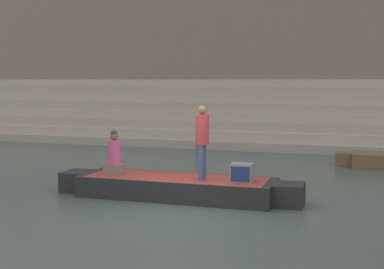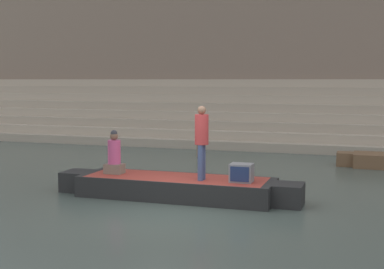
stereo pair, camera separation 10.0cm
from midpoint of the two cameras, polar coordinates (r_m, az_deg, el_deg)
The scene contains 8 objects.
ground_plane at distance 11.45m, azimuth -1.48°, elevation -8.29°, with size 120.00×120.00×0.00m, color #47544C.
ghat_steps at distance 23.57m, azimuth 8.85°, elevation 1.41°, with size 36.00×4.47×2.82m.
back_wall at distance 25.71m, azimuth 9.75°, elevation 9.33°, with size 34.20×1.28×8.83m.
rowboat_main at distance 12.78m, azimuth -1.89°, elevation -5.59°, with size 5.97×1.54×0.50m.
person_standing at distance 12.22m, azimuth 0.86°, elevation -0.29°, with size 0.32×0.32×1.71m.
person_rowing at distance 13.27m, azimuth -8.49°, elevation -2.27°, with size 0.44×0.35×1.08m.
tv_set at distance 12.14m, azimuth 5.13°, elevation -4.09°, with size 0.51×0.40×0.42m.
mooring_post at distance 19.40m, azimuth 0.48°, elevation -0.72°, with size 0.17×0.17×1.15m, color brown.
Camera 1 is at (3.64, -10.49, 2.80)m, focal length 50.00 mm.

